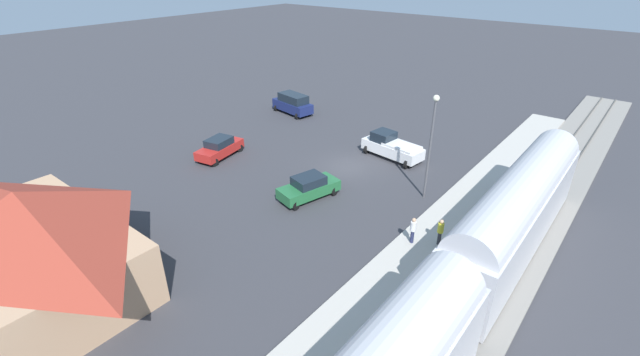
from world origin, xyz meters
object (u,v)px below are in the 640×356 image
Objects in this scene: pedestrian_on_platform at (440,230)px; pickup_white at (391,146)px; pedestrian_waiting_far at (413,229)px; sedan_red at (220,148)px; passenger_train at (456,291)px; suv_navy at (293,103)px; sedan_green at (309,187)px; station_building at (30,240)px; light_pole_near_platform at (432,135)px.

pickup_white is (8.91, -9.65, -0.25)m from pedestrian_on_platform.
pedestrian_waiting_far is 0.31× the size of pickup_white.
sedan_red is (19.25, -1.26, -0.40)m from pedestrian_waiting_far.
passenger_train is 33.04m from suv_navy.
sedan_green is at bearing -24.03° from passenger_train.
station_building is at bearing 77.39° from pickup_white.
pedestrian_on_platform is at bearing 132.73° from pickup_white.
sedan_red and sedan_green have the same top height.
pickup_white is at bearing -52.24° from passenger_train.
pedestrian_on_platform reaches higher than sedan_green.
pickup_white is (7.58, -10.50, -0.25)m from pedestrian_waiting_far.
station_building reaches higher than pedestrian_on_platform.
passenger_train is 2.66× the size of station_building.
light_pole_near_platform is at bearing -55.76° from pedestrian_on_platform.
passenger_train is at bearing 118.37° from pedestrian_on_platform.
sedan_red is 0.99× the size of sedan_green.
pedestrian_on_platform is 26.90m from suv_navy.
passenger_train reaches higher than pickup_white.
pedestrian_on_platform is at bearing -178.69° from sedan_green.
pedestrian_on_platform reaches higher than sedan_red.
station_building is (18.00, 10.02, 0.16)m from passenger_train.
pickup_white reaches higher than sedan_green.
pedestrian_on_platform is (-14.69, -16.15, -1.73)m from station_building.
light_pole_near_platform is (6.80, -11.26, 1.95)m from passenger_train.
light_pole_near_platform reaches higher than pedestrian_waiting_far.
pickup_white is at bearing -102.61° from station_building.
passenger_train is 7.08× the size of sedan_red.
pickup_white is 0.74× the size of light_pole_near_platform.
light_pole_near_platform is (-17.10, -4.72, 3.93)m from sedan_red.
pedestrian_waiting_far is 26.19m from suv_navy.
pedestrian_waiting_far is at bearing 125.81° from pickup_white.
sedan_red is 10.67m from sedan_green.
station_building reaches higher than sedan_green.
passenger_train is at bearing 144.31° from suv_navy.
station_building is 20.38m from pedestrian_waiting_far.
station_building is at bearing 106.73° from suv_navy.
light_pole_near_platform is (-6.45, -5.35, 3.93)m from sedan_green.
passenger_train reaches higher than sedan_green.
pedestrian_waiting_far is at bearing 32.51° from pedestrian_on_platform.
pedestrian_on_platform is 0.33× the size of suv_navy.
sedan_green is 9.25m from light_pole_near_platform.
light_pole_near_platform is at bearing -117.76° from station_building.
pickup_white reaches higher than pedestrian_waiting_far.
light_pole_near_platform is at bearing -70.22° from pedestrian_waiting_far.
passenger_train is 7.21m from pedestrian_waiting_far.
suv_navy reaches higher than pedestrian_waiting_far.
sedan_green is 0.63× the size of light_pole_near_platform.
pedestrian_waiting_far is 0.36× the size of sedan_red.
sedan_red is at bearing -3.73° from pedestrian_waiting_far.
sedan_red is at bearing 38.39° from pickup_white.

